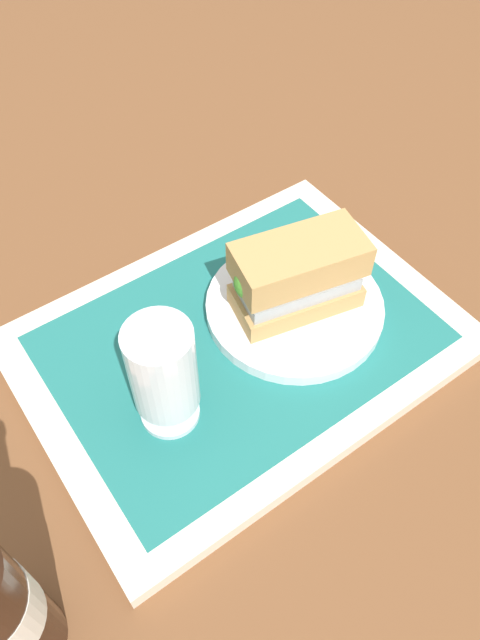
% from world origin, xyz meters
% --- Properties ---
extents(ground_plane, '(3.00, 3.00, 0.00)m').
position_xyz_m(ground_plane, '(0.00, 0.00, 0.00)').
color(ground_plane, brown).
extents(tray, '(0.44, 0.32, 0.02)m').
position_xyz_m(tray, '(0.00, 0.00, 0.01)').
color(tray, beige).
rests_on(tray, ground_plane).
extents(placemat, '(0.38, 0.27, 0.00)m').
position_xyz_m(placemat, '(0.00, 0.00, 0.02)').
color(placemat, '#1E6B66').
rests_on(placemat, tray).
extents(plate, '(0.19, 0.19, 0.01)m').
position_xyz_m(plate, '(-0.07, 0.01, 0.03)').
color(plate, white).
rests_on(plate, placemat).
extents(sandwich, '(0.14, 0.09, 0.08)m').
position_xyz_m(sandwich, '(-0.06, 0.00, 0.08)').
color(sandwich, tan).
rests_on(sandwich, plate).
extents(beer_glass, '(0.06, 0.06, 0.12)m').
position_xyz_m(beer_glass, '(0.11, 0.04, 0.09)').
color(beer_glass, silver).
rests_on(beer_glass, placemat).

